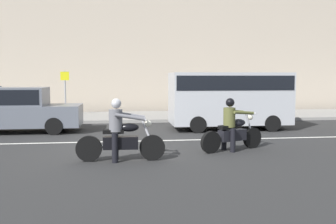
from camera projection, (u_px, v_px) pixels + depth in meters
The scene contains 9 objects.
ground_plane at pixel (126, 146), 11.47m from camera, with size 80.00×80.00×0.00m, color #2A2A2A.
sidewalk_slab at pixel (124, 117), 19.37m from camera, with size 40.00×4.40×0.14m, color gray.
building_facade at pixel (122, 9), 22.15m from camera, with size 40.00×1.40×12.23m, color #B7A893.
lane_marking_stripe at pixel (115, 141), 12.32m from camera, with size 18.00×0.14×0.01m, color silver.
motorcycle_with_rider_gray at pixel (120, 135), 9.45m from camera, with size 2.25×0.70×1.59m.
motorcycle_with_rider_olive at pixel (232, 129), 10.78m from camera, with size 2.03×1.02×1.52m.
parked_sedan_slate_gray at pixel (16, 109), 14.29m from camera, with size 4.71×1.82×1.72m.
parked_van_silver at pixel (229, 97), 15.15m from camera, with size 4.74×1.96×2.29m.
street_sign_post at pixel (65, 88), 19.48m from camera, with size 0.44×0.08×2.27m.
Camera 1 is at (-0.13, -11.39, 2.13)m, focal length 40.09 mm.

